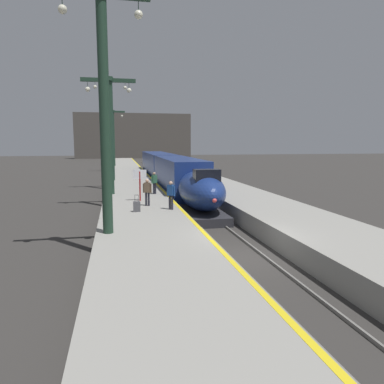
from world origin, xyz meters
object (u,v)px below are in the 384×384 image
(station_column_distant, at_px, (113,133))
(passenger_far_waiting, at_px, (147,190))
(passenger_near_edge, at_px, (171,193))
(rolling_suitcase, at_px, (137,207))
(station_column_far, at_px, (111,120))
(station_column_near, at_px, (104,92))
(station_column_mid, at_px, (110,124))
(passenger_mid_platform, at_px, (154,181))
(departure_info_board, at_px, (140,179))
(highspeed_train_main, at_px, (169,171))

(station_column_distant, height_order, passenger_far_waiting, station_column_distant)
(station_column_distant, distance_m, passenger_near_edge, 42.70)
(rolling_suitcase, bearing_deg, station_column_far, 94.66)
(station_column_near, bearing_deg, station_column_mid, 90.00)
(passenger_mid_platform, distance_m, departure_info_board, 3.42)
(station_column_distant, relative_size, departure_info_board, 4.38)
(passenger_mid_platform, bearing_deg, station_column_near, -105.38)
(station_column_distant, xyz_separation_m, departure_info_board, (1.94, -38.65, -4.08))
(highspeed_train_main, relative_size, station_column_distant, 4.12)
(station_column_near, relative_size, station_column_mid, 1.16)
(station_column_far, height_order, station_column_distant, station_column_far)
(station_column_near, bearing_deg, station_column_far, 90.00)
(station_column_far, xyz_separation_m, passenger_far_waiting, (2.27, -16.56, -5.22))
(passenger_near_edge, distance_m, passenger_far_waiting, 2.01)
(passenger_near_edge, distance_m, departure_info_board, 4.02)
(passenger_mid_platform, distance_m, rolling_suitcase, 7.32)
(highspeed_train_main, distance_m, station_column_far, 7.97)
(station_column_far, bearing_deg, station_column_mid, -90.00)
(highspeed_train_main, relative_size, station_column_near, 3.78)
(station_column_mid, xyz_separation_m, passenger_near_edge, (3.52, -7.43, -4.31))
(departure_info_board, bearing_deg, station_column_near, -102.65)
(station_column_mid, height_order, passenger_near_edge, station_column_mid)
(station_column_near, relative_size, station_column_far, 0.97)
(station_column_near, distance_m, station_column_mid, 12.45)
(passenger_mid_platform, relative_size, departure_info_board, 0.80)
(station_column_far, relative_size, departure_info_board, 4.94)
(station_column_mid, bearing_deg, passenger_far_waiting, -68.87)
(station_column_near, relative_size, rolling_suitcase, 10.33)
(station_column_near, distance_m, rolling_suitcase, 7.56)
(station_column_mid, xyz_separation_m, rolling_suitcase, (1.50, -7.72, -5.00))
(station_column_far, distance_m, passenger_mid_platform, 12.90)
(station_column_mid, bearing_deg, passenger_mid_platform, -11.24)
(station_column_distant, height_order, rolling_suitcase, station_column_distant)
(station_column_mid, bearing_deg, station_column_far, 90.00)
(passenger_mid_platform, bearing_deg, highspeed_train_main, 76.14)
(highspeed_train_main, height_order, passenger_near_edge, highspeed_train_main)
(station_column_near, xyz_separation_m, station_column_far, (0.00, 23.12, 0.18))
(passenger_near_edge, relative_size, passenger_mid_platform, 1.00)
(station_column_near, distance_m, passenger_far_waiting, 8.58)
(station_column_far, bearing_deg, rolling_suitcase, -85.34)
(passenger_far_waiting, distance_m, rolling_suitcase, 2.12)
(highspeed_train_main, height_order, departure_info_board, highspeed_train_main)
(station_column_distant, xyz_separation_m, passenger_mid_platform, (3.24, -35.52, -4.59))
(station_column_distant, height_order, passenger_near_edge, station_column_distant)
(passenger_mid_platform, distance_m, passenger_far_waiting, 5.31)
(station_column_far, height_order, passenger_mid_platform, station_column_far)
(station_column_near, height_order, station_column_mid, station_column_near)
(station_column_distant, distance_m, passenger_far_waiting, 41.06)
(passenger_mid_platform, height_order, departure_info_board, departure_info_board)
(departure_info_board, bearing_deg, passenger_near_edge, -66.67)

